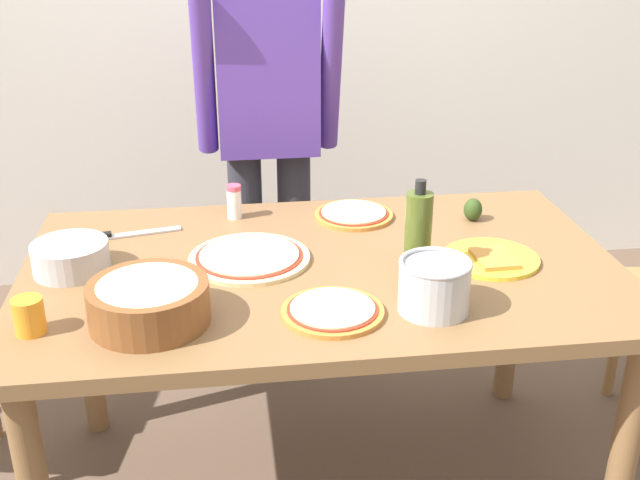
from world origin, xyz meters
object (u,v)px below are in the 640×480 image
object	(u,v)px
salt_shaker	(234,202)
dining_table	(322,294)
plate_with_slice	(491,258)
popcorn_bowl	(149,299)
pizza_cooked_on_tray	(333,311)
mixing_bowl_steel	(71,257)
avocado	(473,210)
olive_oil_bottle	(418,232)
pizza_second_cooked	(354,214)
steel_pot	(434,285)
chef_knife	(118,235)
pizza_raw_on_board	(249,257)
person_cook	(269,126)
cup_orange	(29,316)

from	to	relation	value
salt_shaker	dining_table	bearing A→B (deg)	-58.80
plate_with_slice	popcorn_bowl	size ratio (longest dim) A/B	0.93
pizza_cooked_on_tray	plate_with_slice	xyz separation A→B (m)	(0.47, 0.23, -0.00)
mixing_bowl_steel	avocado	bearing A→B (deg)	9.86
olive_oil_bottle	avocado	xyz separation A→B (m)	(0.26, 0.33, -0.08)
plate_with_slice	olive_oil_bottle	bearing A→B (deg)	-170.12
pizza_second_cooked	avocado	bearing A→B (deg)	-11.65
pizza_second_cooked	salt_shaker	world-z (taller)	salt_shaker
pizza_second_cooked	salt_shaker	distance (m)	0.37
pizza_second_cooked	avocado	xyz separation A→B (m)	(0.36, -0.07, 0.03)
dining_table	avocado	distance (m)	0.57
steel_pot	chef_knife	world-z (taller)	steel_pot
dining_table	plate_with_slice	world-z (taller)	plate_with_slice
pizza_raw_on_board	olive_oil_bottle	distance (m)	0.46
dining_table	popcorn_bowl	bearing A→B (deg)	-149.71
person_cook	avocado	world-z (taller)	person_cook
mixing_bowl_steel	salt_shaker	world-z (taller)	salt_shaker
dining_table	pizza_raw_on_board	world-z (taller)	pizza_raw_on_board
pizza_cooked_on_tray	avocado	distance (m)	0.73
popcorn_bowl	olive_oil_bottle	bearing A→B (deg)	14.72
olive_oil_bottle	pizza_second_cooked	bearing A→B (deg)	103.58
pizza_raw_on_board	chef_knife	bearing A→B (deg)	150.50
person_cook	chef_knife	world-z (taller)	person_cook
mixing_bowl_steel	chef_knife	world-z (taller)	mixing_bowl_steel
cup_orange	plate_with_slice	bearing A→B (deg)	11.01
olive_oil_bottle	plate_with_slice	bearing A→B (deg)	9.88
person_cook	salt_shaker	bearing A→B (deg)	-109.36
plate_with_slice	salt_shaker	size ratio (longest dim) A/B	2.45
pizza_cooked_on_tray	plate_with_slice	world-z (taller)	plate_with_slice
pizza_second_cooked	cup_orange	xyz separation A→B (m)	(-0.85, -0.59, 0.03)
dining_table	olive_oil_bottle	bearing A→B (deg)	-18.17
dining_table	pizza_raw_on_board	size ratio (longest dim) A/B	4.84
plate_with_slice	mixing_bowl_steel	world-z (taller)	mixing_bowl_steel
dining_table	olive_oil_bottle	xyz separation A→B (m)	(0.24, -0.08, 0.20)
cup_orange	salt_shaker	bearing A→B (deg)	52.71
dining_table	pizza_cooked_on_tray	bearing A→B (deg)	-92.80
olive_oil_bottle	chef_knife	world-z (taller)	olive_oil_bottle
pizza_second_cooked	chef_knife	distance (m)	0.71
pizza_raw_on_board	mixing_bowl_steel	size ratio (longest dim) A/B	1.65
dining_table	olive_oil_bottle	world-z (taller)	olive_oil_bottle
avocado	steel_pot	bearing A→B (deg)	-116.66
olive_oil_bottle	cup_orange	distance (m)	0.96
salt_shaker	pizza_cooked_on_tray	bearing A→B (deg)	-71.96
person_cook	mixing_bowl_steel	bearing A→B (deg)	-129.14
cup_orange	dining_table	bearing A→B (deg)	20.70
person_cook	pizza_cooked_on_tray	world-z (taller)	person_cook
olive_oil_bottle	cup_orange	xyz separation A→B (m)	(-0.94, -0.19, -0.07)
pizza_second_cooked	plate_with_slice	xyz separation A→B (m)	(0.32, -0.36, -0.00)
olive_oil_bottle	avocado	world-z (taller)	olive_oil_bottle
pizza_raw_on_board	plate_with_slice	xyz separation A→B (m)	(0.65, -0.09, -0.00)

